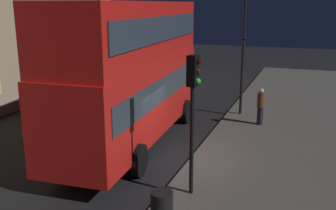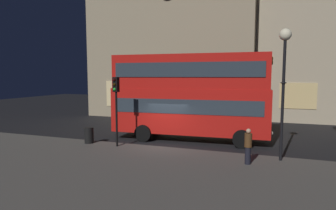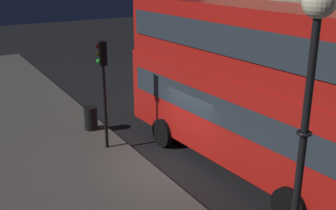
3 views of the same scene
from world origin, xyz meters
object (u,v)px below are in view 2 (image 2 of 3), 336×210
(double_decker_bus, at_px, (190,93))
(pedestrian, at_px, (248,146))
(street_lamp, at_px, (284,61))
(traffic_light_near_kerb, at_px, (116,97))
(litter_bin, at_px, (89,135))

(double_decker_bus, xyz_separation_m, pedestrian, (4.04, -4.50, -2.15))
(street_lamp, xyz_separation_m, pedestrian, (-1.47, -1.16, -3.94))
(street_lamp, bearing_deg, pedestrian, -141.86)
(double_decker_bus, xyz_separation_m, traffic_light_near_kerb, (-3.44, -3.51, -0.11))
(litter_bin, bearing_deg, street_lamp, 0.12)
(street_lamp, distance_m, pedestrian, 4.36)
(litter_bin, bearing_deg, pedestrian, -6.80)
(double_decker_bus, relative_size, pedestrian, 6.12)
(traffic_light_near_kerb, relative_size, street_lamp, 0.64)
(street_lamp, bearing_deg, traffic_light_near_kerb, -178.91)
(street_lamp, xyz_separation_m, litter_bin, (-10.97, -0.02, -4.32))
(double_decker_bus, height_order, street_lamp, street_lamp)
(double_decker_bus, xyz_separation_m, litter_bin, (-5.45, -3.37, -2.53))
(traffic_light_near_kerb, relative_size, litter_bin, 4.15)
(double_decker_bus, height_order, litter_bin, double_decker_bus)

